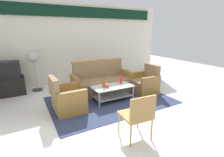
{
  "coord_description": "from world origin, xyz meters",
  "views": [
    {
      "loc": [
        -2.15,
        -3.0,
        1.84
      ],
      "look_at": [
        -0.14,
        0.63,
        0.65
      ],
      "focal_mm": 26.76,
      "sensor_mm": 36.0,
      "label": 1
    }
  ],
  "objects_px": {
    "armchair_left": "(67,100)",
    "tv_stand": "(10,86)",
    "armchair_right": "(144,84)",
    "bottle_brown": "(104,83)",
    "bottle_red": "(121,80)",
    "pedestal_fan": "(34,59)",
    "wicker_chair": "(138,113)",
    "coffee_table": "(112,91)",
    "couch": "(102,83)",
    "cup": "(107,86)",
    "television": "(7,70)"
  },
  "relations": [
    {
      "from": "couch",
      "to": "armchair_right",
      "type": "xyz_separation_m",
      "value": [
        1.13,
        -0.65,
        -0.03
      ]
    },
    {
      "from": "armchair_left",
      "to": "bottle_brown",
      "type": "xyz_separation_m",
      "value": [
        0.99,
        0.07,
        0.24
      ]
    },
    {
      "from": "coffee_table",
      "to": "bottle_brown",
      "type": "height_order",
      "value": "bottle_brown"
    },
    {
      "from": "armchair_right",
      "to": "wicker_chair",
      "type": "distance_m",
      "value": 2.38
    },
    {
      "from": "cup",
      "to": "wicker_chair",
      "type": "distance_m",
      "value": 1.67
    },
    {
      "from": "bottle_brown",
      "to": "pedestal_fan",
      "type": "distance_m",
      "value": 2.42
    },
    {
      "from": "armchair_right",
      "to": "bottle_brown",
      "type": "relative_size",
      "value": 2.77
    },
    {
      "from": "bottle_brown",
      "to": "wicker_chair",
      "type": "height_order",
      "value": "wicker_chair"
    },
    {
      "from": "bottle_brown",
      "to": "pedestal_fan",
      "type": "bearing_deg",
      "value": 128.44
    },
    {
      "from": "couch",
      "to": "armchair_right",
      "type": "distance_m",
      "value": 1.3
    },
    {
      "from": "couch",
      "to": "tv_stand",
      "type": "bearing_deg",
      "value": -22.38
    },
    {
      "from": "bottle_red",
      "to": "armchair_left",
      "type": "bearing_deg",
      "value": -175.49
    },
    {
      "from": "television",
      "to": "coffee_table",
      "type": "bearing_deg",
      "value": 153.06
    },
    {
      "from": "bottle_red",
      "to": "wicker_chair",
      "type": "distance_m",
      "value": 1.95
    },
    {
      "from": "television",
      "to": "wicker_chair",
      "type": "distance_m",
      "value": 4.07
    },
    {
      "from": "coffee_table",
      "to": "tv_stand",
      "type": "xyz_separation_m",
      "value": [
        -2.44,
        1.82,
        -0.01
      ]
    },
    {
      "from": "bottle_brown",
      "to": "couch",
      "type": "bearing_deg",
      "value": 68.98
    },
    {
      "from": "armchair_left",
      "to": "tv_stand",
      "type": "height_order",
      "value": "armchair_left"
    },
    {
      "from": "bottle_brown",
      "to": "coffee_table",
      "type": "bearing_deg",
      "value": -4.51
    },
    {
      "from": "coffee_table",
      "to": "cup",
      "type": "distance_m",
      "value": 0.27
    },
    {
      "from": "armchair_left",
      "to": "tv_stand",
      "type": "bearing_deg",
      "value": -148.6
    },
    {
      "from": "armchair_left",
      "to": "wicker_chair",
      "type": "bearing_deg",
      "value": 24.03
    },
    {
      "from": "television",
      "to": "bottle_red",
      "type": "bearing_deg",
      "value": 157.42
    },
    {
      "from": "couch",
      "to": "armchair_right",
      "type": "height_order",
      "value": "couch"
    },
    {
      "from": "bottle_red",
      "to": "coffee_table",
      "type": "bearing_deg",
      "value": -167.53
    },
    {
      "from": "tv_stand",
      "to": "pedestal_fan",
      "type": "xyz_separation_m",
      "value": [
        0.72,
        0.05,
        0.75
      ]
    },
    {
      "from": "armchair_left",
      "to": "pedestal_fan",
      "type": "height_order",
      "value": "pedestal_fan"
    },
    {
      "from": "armchair_left",
      "to": "wicker_chair",
      "type": "relative_size",
      "value": 1.01
    },
    {
      "from": "couch",
      "to": "pedestal_fan",
      "type": "relative_size",
      "value": 1.44
    },
    {
      "from": "coffee_table",
      "to": "tv_stand",
      "type": "distance_m",
      "value": 3.05
    },
    {
      "from": "coffee_table",
      "to": "pedestal_fan",
      "type": "distance_m",
      "value": 2.65
    },
    {
      "from": "television",
      "to": "bottle_brown",
      "type": "bearing_deg",
      "value": 150.39
    },
    {
      "from": "wicker_chair",
      "to": "bottle_brown",
      "type": "bearing_deg",
      "value": 87.23
    },
    {
      "from": "coffee_table",
      "to": "wicker_chair",
      "type": "distance_m",
      "value": 1.79
    },
    {
      "from": "tv_stand",
      "to": "armchair_right",
      "type": "bearing_deg",
      "value": -26.5
    },
    {
      "from": "coffee_table",
      "to": "pedestal_fan",
      "type": "bearing_deg",
      "value": 132.53
    },
    {
      "from": "armchair_left",
      "to": "wicker_chair",
      "type": "height_order",
      "value": "armchair_left"
    },
    {
      "from": "armchair_right",
      "to": "coffee_table",
      "type": "distance_m",
      "value": 1.14
    },
    {
      "from": "coffee_table",
      "to": "tv_stand",
      "type": "height_order",
      "value": "tv_stand"
    },
    {
      "from": "coffee_table",
      "to": "television",
      "type": "relative_size",
      "value": 1.65
    },
    {
      "from": "armchair_right",
      "to": "bottle_brown",
      "type": "xyz_separation_m",
      "value": [
        -1.39,
        -0.02,
        0.24
      ]
    },
    {
      "from": "tv_stand",
      "to": "pedestal_fan",
      "type": "height_order",
      "value": "pedestal_fan"
    },
    {
      "from": "armchair_right",
      "to": "tv_stand",
      "type": "height_order",
      "value": "armchair_right"
    },
    {
      "from": "bottle_brown",
      "to": "cup",
      "type": "distance_m",
      "value": 0.12
    },
    {
      "from": "coffee_table",
      "to": "television",
      "type": "xyz_separation_m",
      "value": [
        -2.44,
        1.83,
        0.49
      ]
    },
    {
      "from": "couch",
      "to": "wicker_chair",
      "type": "distance_m",
      "value": 2.46
    },
    {
      "from": "armchair_right",
      "to": "television",
      "type": "xyz_separation_m",
      "value": [
        -3.58,
        1.79,
        0.47
      ]
    },
    {
      "from": "armchair_right",
      "to": "cup",
      "type": "relative_size",
      "value": 8.5
    },
    {
      "from": "coffee_table",
      "to": "wicker_chair",
      "type": "height_order",
      "value": "wicker_chair"
    },
    {
      "from": "bottle_red",
      "to": "pedestal_fan",
      "type": "xyz_separation_m",
      "value": [
        -2.04,
        1.8,
        0.5
      ]
    }
  ]
}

